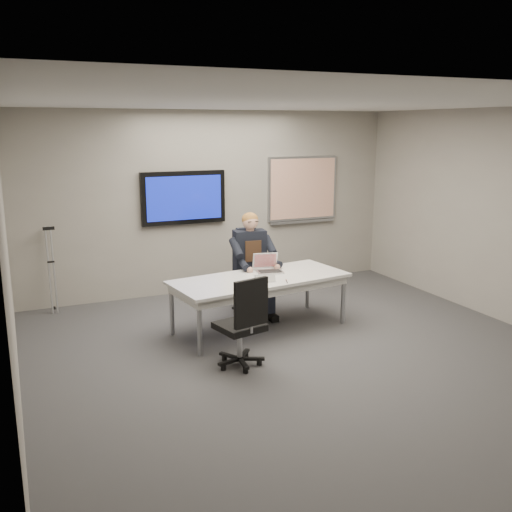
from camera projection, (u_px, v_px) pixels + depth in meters
name	position (u px, v px, depth m)	size (l,w,h in m)	color
floor	(304.00, 355.00, 6.51)	(6.00, 6.00, 0.02)	#37373A
ceiling	(309.00, 102.00, 5.89)	(6.00, 6.00, 0.02)	silver
wall_back	(214.00, 202.00, 8.88)	(6.00, 0.02, 2.80)	gray
wall_left	(7.00, 261.00, 5.03)	(0.02, 6.00, 2.80)	gray
wall_right	(510.00, 218.00, 7.38)	(0.02, 6.00, 2.80)	gray
conference_table	(260.00, 283.00, 7.22)	(2.35, 1.23, 0.69)	silver
tv_display	(184.00, 198.00, 8.61)	(1.30, 0.09, 0.80)	black
whiteboard	(303.00, 190.00, 9.43)	(1.25, 0.08, 1.10)	#95989E
office_chair_far	(249.00, 287.00, 8.10)	(0.65, 0.65, 1.04)	black
office_chair_near	(242.00, 339.00, 6.14)	(0.58, 0.58, 1.02)	black
seated_person	(255.00, 275.00, 7.81)	(0.46, 0.79, 1.41)	#1F2333
crutch	(51.00, 268.00, 7.92)	(0.17, 0.28, 1.26)	#ADB0B5
laptop	(268.00, 267.00, 7.48)	(0.37, 0.37, 0.24)	#B6B6B8
name_tent	(265.00, 278.00, 6.98)	(0.25, 0.07, 0.10)	silver
pen	(287.00, 281.00, 7.00)	(0.01, 0.01, 0.15)	black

